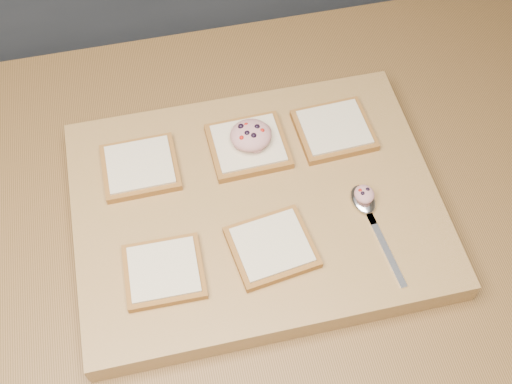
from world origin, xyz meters
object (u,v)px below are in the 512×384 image
(cutting_board, at_px, (256,208))
(bread_far_center, at_px, (248,146))
(spoon, at_px, (366,206))
(tuna_salad_dollop, at_px, (251,135))

(cutting_board, height_order, bread_far_center, bread_far_center)
(spoon, bearing_deg, tuna_salad_dollop, 134.15)
(bread_far_center, height_order, tuna_salad_dollop, tuna_salad_dollop)
(bread_far_center, bearing_deg, cutting_board, -95.32)
(cutting_board, distance_m, tuna_salad_dollop, 0.11)
(bread_far_center, bearing_deg, tuna_salad_dollop, 18.33)
(bread_far_center, distance_m, tuna_salad_dollop, 0.02)
(tuna_salad_dollop, relative_size, spoon, 0.37)
(cutting_board, distance_m, spoon, 0.17)
(bread_far_center, bearing_deg, spoon, -44.65)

